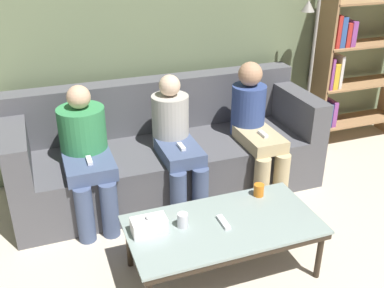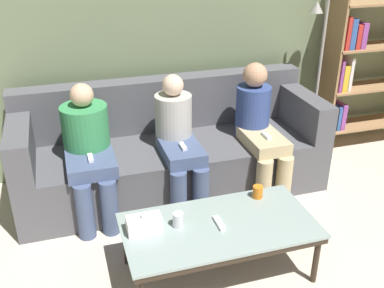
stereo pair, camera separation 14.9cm
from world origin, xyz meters
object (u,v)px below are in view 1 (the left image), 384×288
object	(u,v)px
couch	(167,152)
coffee_table	(223,228)
game_remote	(223,222)
cup_near_left	(259,190)
cup_near_right	(183,220)
seated_person_mid_left	(176,139)
tissue_box	(149,225)
bookshelf	(351,64)
seated_person_left_end	(86,150)
seated_person_mid_right	(255,125)
standing_lamp	(314,51)

from	to	relation	value
couch	coffee_table	xyz separation A→B (m)	(0.01, -1.19, 0.02)
couch	game_remote	world-z (taller)	couch
coffee_table	cup_near_left	bearing A→B (deg)	30.95
couch	cup_near_right	world-z (taller)	couch
game_remote	seated_person_mid_left	bearing A→B (deg)	90.55
tissue_box	game_remote	xyz separation A→B (m)	(0.47, -0.08, -0.04)
coffee_table	tissue_box	xyz separation A→B (m)	(-0.47, 0.08, 0.09)
bookshelf	seated_person_left_end	world-z (taller)	bookshelf
bookshelf	seated_person_mid_right	bearing A→B (deg)	-158.46
game_remote	standing_lamp	size ratio (longest dim) A/B	0.09
game_remote	seated_person_left_end	distance (m)	1.22
coffee_table	cup_near_right	distance (m)	0.28
cup_near_right	game_remote	size ratio (longest dim) A/B	0.64
couch	tissue_box	world-z (taller)	couch
cup_near_right	seated_person_mid_right	size ratio (longest dim) A/B	0.09
coffee_table	seated_person_left_end	distance (m)	1.23
game_remote	seated_person_left_end	bearing A→B (deg)	126.37
cup_near_right	game_remote	bearing A→B (deg)	-13.10
bookshelf	seated_person_mid_left	distance (m)	2.13
cup_near_left	bookshelf	size ratio (longest dim) A/B	0.05
cup_near_right	seated_person_mid_left	world-z (taller)	seated_person_mid_left
bookshelf	tissue_box	bearing A→B (deg)	-150.99
cup_near_left	standing_lamp	world-z (taller)	standing_lamp
coffee_table	cup_near_left	distance (m)	0.44
seated_person_left_end	seated_person_mid_left	size ratio (longest dim) A/B	1.00
bookshelf	seated_person_mid_left	world-z (taller)	bookshelf
tissue_box	game_remote	world-z (taller)	tissue_box
cup_near_left	seated_person_left_end	size ratio (longest dim) A/B	0.08
coffee_table	cup_near_left	world-z (taller)	cup_near_left
couch	seated_person_left_end	bearing A→B (deg)	-162.86
tissue_box	coffee_table	bearing A→B (deg)	-9.32
seated_person_mid_left	seated_person_mid_right	bearing A→B (deg)	-0.25
couch	game_remote	distance (m)	1.19
cup_near_right	seated_person_mid_left	bearing A→B (deg)	74.35
cup_near_left	seated_person_left_end	bearing A→B (deg)	145.25
coffee_table	cup_near_right	xyz separation A→B (m)	(-0.26, 0.06, 0.09)
tissue_box	standing_lamp	bearing A→B (deg)	32.65
cup_near_right	game_remote	xyz separation A→B (m)	(0.26, -0.06, -0.04)
cup_near_left	bookshelf	world-z (taller)	bookshelf
bookshelf	seated_person_mid_right	distance (m)	1.46
couch	tissue_box	size ratio (longest dim) A/B	11.70
seated_person_mid_left	cup_near_right	bearing A→B (deg)	-105.65
tissue_box	bookshelf	bearing A→B (deg)	29.01
cup_near_left	coffee_table	bearing A→B (deg)	-149.05
cup_near_left	standing_lamp	bearing A→B (deg)	44.86
couch	coffee_table	size ratio (longest dim) A/B	2.08
coffee_table	bookshelf	distance (m)	2.55
cup_near_right	seated_person_mid_right	world-z (taller)	seated_person_mid_right
standing_lamp	cup_near_left	bearing A→B (deg)	-135.14
couch	game_remote	bearing A→B (deg)	-89.56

